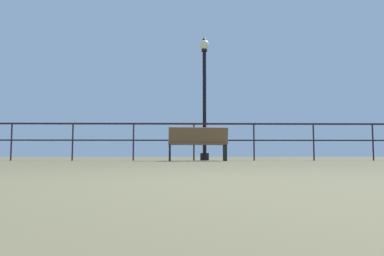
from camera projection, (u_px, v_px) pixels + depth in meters
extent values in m
plane|color=brown|center=(231.00, 185.00, 1.91)|extent=(60.00, 60.00, 0.00)
cube|color=black|center=(194.00, 124.00, 10.38)|extent=(24.83, 0.05, 0.05)
cube|color=black|center=(194.00, 140.00, 10.34)|extent=(24.83, 0.04, 0.04)
cylinder|color=black|center=(11.00, 142.00, 10.23)|extent=(0.04, 0.04, 1.08)
cylinder|color=black|center=(73.00, 142.00, 10.27)|extent=(0.04, 0.04, 1.08)
cylinder|color=black|center=(133.00, 142.00, 10.30)|extent=(0.04, 0.04, 1.08)
cylinder|color=black|center=(194.00, 142.00, 10.33)|extent=(0.04, 0.04, 1.08)
cylinder|color=black|center=(254.00, 142.00, 10.37)|extent=(0.04, 0.04, 1.08)
cylinder|color=black|center=(314.00, 142.00, 10.40)|extent=(0.04, 0.04, 1.08)
cylinder|color=black|center=(373.00, 142.00, 10.43)|extent=(0.04, 0.04, 1.08)
cube|color=brown|center=(198.00, 144.00, 9.54)|extent=(1.62, 0.58, 0.05)
cube|color=brown|center=(198.00, 135.00, 9.36)|extent=(1.59, 0.27, 0.44)
cube|color=black|center=(225.00, 152.00, 9.61)|extent=(0.08, 0.39, 0.46)
cube|color=black|center=(224.00, 139.00, 9.80)|extent=(0.06, 0.30, 0.04)
cube|color=black|center=(170.00, 152.00, 9.44)|extent=(0.08, 0.39, 0.46)
cube|color=black|center=(169.00, 139.00, 9.63)|extent=(0.06, 0.30, 0.04)
cylinder|color=black|center=(205.00, 157.00, 10.61)|extent=(0.27, 0.27, 0.22)
cylinder|color=black|center=(204.00, 102.00, 10.74)|extent=(0.11, 0.11, 3.13)
cylinder|color=black|center=(204.00, 51.00, 10.86)|extent=(0.18, 0.18, 0.06)
sphere|color=#F0ECC5|center=(204.00, 45.00, 10.87)|extent=(0.30, 0.30, 0.30)
cone|color=black|center=(204.00, 39.00, 10.89)|extent=(0.13, 0.13, 0.10)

